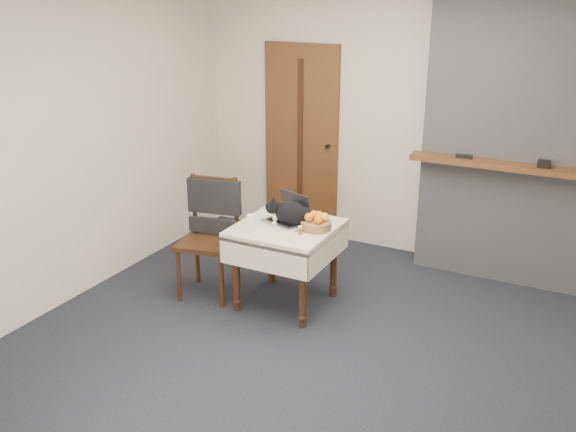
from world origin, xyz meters
name	(u,v)px	position (x,y,z in m)	size (l,w,h in m)	color
ground	(327,343)	(0.00, 0.00, 0.00)	(4.50, 4.50, 0.00)	black
room_shell	(359,99)	(0.00, 0.46, 1.76)	(4.52, 4.01, 2.61)	beige
door	(301,142)	(-1.20, 1.97, 1.00)	(0.82, 0.10, 2.00)	brown
chimney	(513,137)	(0.90, 1.85, 1.30)	(1.62, 0.48, 2.60)	gray
side_table	(286,239)	(-0.58, 0.43, 0.59)	(0.78, 0.78, 0.70)	#371E0F
laptop	(289,215)	(-0.60, 0.53, 0.76)	(0.39, 0.36, 0.24)	#B7B7BC
cat	(292,214)	(-0.54, 0.47, 0.80)	(0.48, 0.27, 0.23)	black
cream_jar	(250,219)	(-0.87, 0.37, 0.73)	(0.06, 0.06, 0.07)	white
pill_bottle	(300,230)	(-0.39, 0.32, 0.74)	(0.03, 0.03, 0.07)	#984B12
fruit_basket	(316,223)	(-0.33, 0.48, 0.76)	(0.24, 0.24, 0.14)	olive
desk_clutter	(312,226)	(-0.37, 0.51, 0.70)	(0.15, 0.02, 0.01)	black
chair	(212,220)	(-1.27, 0.38, 0.65)	(0.54, 0.53, 1.02)	#371E0F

